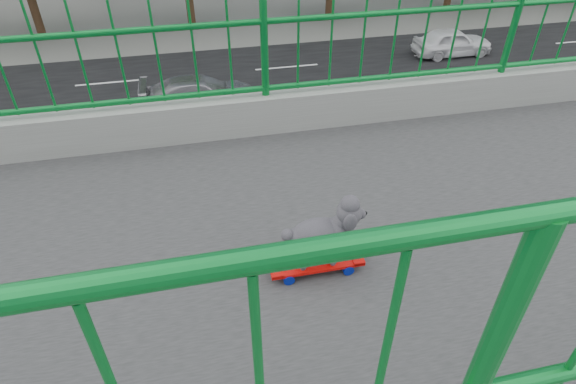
% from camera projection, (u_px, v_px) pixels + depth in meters
% --- Properties ---
extents(road, '(18.00, 90.00, 0.02)m').
position_uv_depth(road, '(98.00, 154.00, 16.36)').
color(road, black).
rests_on(road, ground).
extents(skateboard, '(0.16, 0.51, 0.07)m').
position_uv_depth(skateboard, '(316.00, 263.00, 2.55)').
color(skateboard, red).
rests_on(skateboard, footbridge).
extents(poodle, '(0.19, 0.45, 0.37)m').
position_uv_depth(poodle, '(322.00, 233.00, 2.42)').
color(poodle, '#2F2D32').
rests_on(poodle, skateboard).
extents(car_0, '(1.84, 4.59, 1.56)m').
position_uv_depth(car_0, '(489.00, 225.00, 12.27)').
color(car_0, red).
rests_on(car_0, ground).
extents(car_3, '(1.86, 4.57, 1.33)m').
position_uv_depth(car_3, '(201.00, 94.00, 18.64)').
color(car_3, gray).
rests_on(car_3, ground).
extents(car_4, '(1.55, 3.84, 1.31)m').
position_uv_depth(car_4, '(452.00, 42.00, 23.27)').
color(car_4, silver).
rests_on(car_4, ground).
extents(car_5, '(1.50, 4.31, 1.42)m').
position_uv_depth(car_5, '(532.00, 220.00, 12.53)').
color(car_5, red).
rests_on(car_5, ground).
extents(car_7, '(2.26, 5.55, 1.61)m').
position_uv_depth(car_7, '(477.00, 102.00, 17.80)').
color(car_7, silver).
rests_on(car_7, ground).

